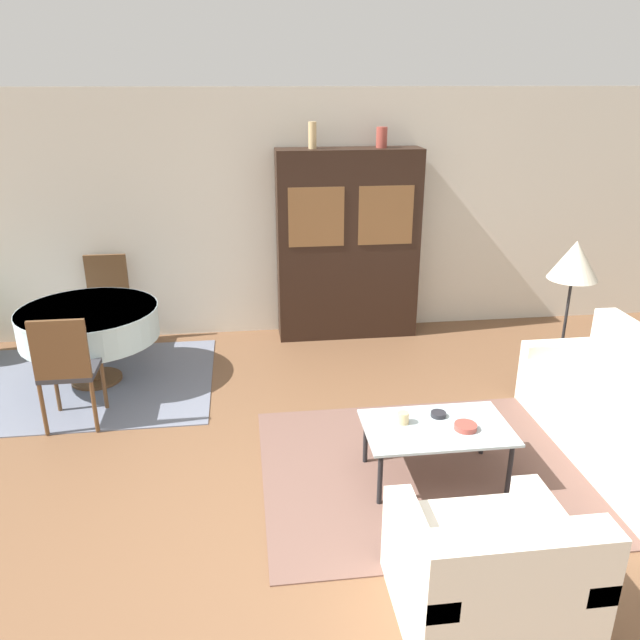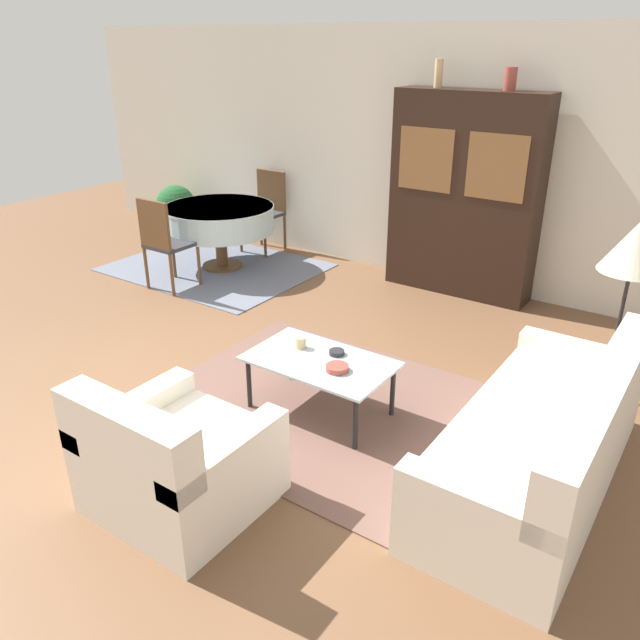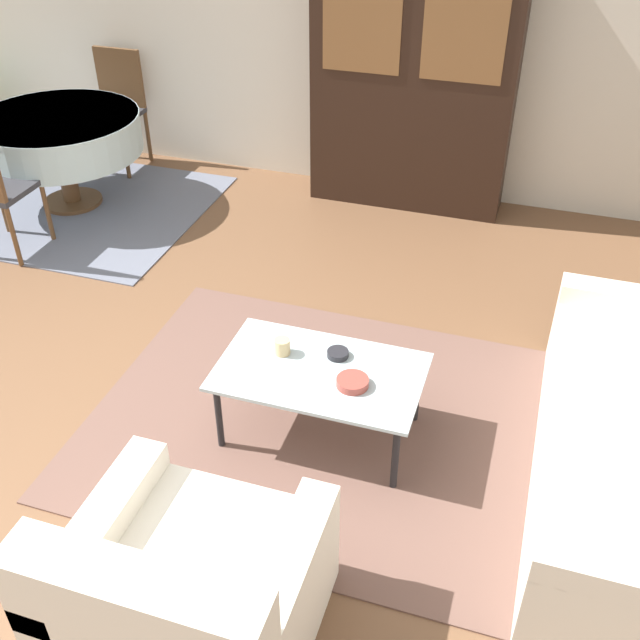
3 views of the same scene
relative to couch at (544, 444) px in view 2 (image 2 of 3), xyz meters
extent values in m
plane|color=brown|center=(-2.53, -0.59, -0.31)|extent=(14.00, 14.00, 0.00)
cube|color=beige|center=(-2.53, 3.04, 1.04)|extent=(10.00, 0.06, 2.70)
cube|color=brown|center=(-1.59, 0.01, -0.30)|extent=(2.52, 2.02, 0.01)
cube|color=slate|center=(-4.46, 1.83, -0.30)|extent=(2.35, 1.86, 0.01)
cube|color=silver|center=(-0.05, 0.00, -0.08)|extent=(0.85, 2.07, 0.46)
cube|color=silver|center=(0.27, 0.00, 0.35)|extent=(0.20, 2.07, 0.40)
cube|color=silver|center=(-0.05, -0.95, 0.21)|extent=(0.85, 0.16, 0.12)
cube|color=silver|center=(-0.05, 0.95, 0.21)|extent=(0.85, 0.16, 0.12)
cube|color=silver|center=(-1.71, -1.34, -0.08)|extent=(0.93, 0.88, 0.45)
cube|color=silver|center=(-1.71, -1.68, 0.33)|extent=(0.93, 0.20, 0.38)
cube|color=silver|center=(-2.10, -1.34, 0.20)|extent=(0.16, 0.88, 0.12)
cube|color=silver|center=(-1.32, -1.34, 0.20)|extent=(0.16, 0.88, 0.12)
cylinder|color=black|center=(-2.06, -0.33, -0.10)|extent=(0.04, 0.04, 0.41)
cylinder|color=black|center=(-1.13, -0.33, -0.10)|extent=(0.04, 0.04, 0.41)
cylinder|color=black|center=(-2.06, 0.18, -0.10)|extent=(0.04, 0.04, 0.41)
cylinder|color=black|center=(-1.13, 0.18, -0.10)|extent=(0.04, 0.04, 0.41)
cube|color=silver|center=(-1.59, -0.08, 0.12)|extent=(1.05, 0.63, 0.02)
cube|color=black|center=(-1.77, 2.80, 0.74)|extent=(1.56, 0.39, 2.09)
cube|color=brown|center=(-2.14, 2.61, 1.10)|extent=(0.59, 0.01, 0.63)
cube|color=brown|center=(-1.40, 2.61, 1.10)|extent=(0.59, 0.01, 0.63)
cylinder|color=brown|center=(-4.40, 1.88, -0.28)|extent=(0.48, 0.48, 0.03)
cylinder|color=brown|center=(-4.40, 1.88, -0.08)|extent=(0.14, 0.14, 0.45)
cylinder|color=silver|center=(-4.40, 1.88, 0.30)|extent=(1.28, 1.28, 0.30)
cylinder|color=silver|center=(-4.40, 1.88, 0.43)|extent=(1.29, 1.29, 0.03)
cylinder|color=brown|center=(-4.60, 1.30, -0.07)|extent=(0.04, 0.04, 0.46)
cylinder|color=brown|center=(-4.20, 1.30, -0.07)|extent=(0.04, 0.04, 0.46)
cylinder|color=brown|center=(-4.60, 0.90, -0.07)|extent=(0.04, 0.04, 0.46)
cylinder|color=brown|center=(-4.20, 0.90, -0.07)|extent=(0.04, 0.04, 0.46)
cube|color=#333338|center=(-4.40, 1.10, 0.18)|extent=(0.44, 0.44, 0.04)
cube|color=brown|center=(-4.40, 0.90, 0.45)|extent=(0.44, 0.04, 0.50)
cylinder|color=brown|center=(-4.20, 2.46, -0.07)|extent=(0.04, 0.04, 0.46)
cylinder|color=brown|center=(-4.60, 2.46, -0.07)|extent=(0.04, 0.04, 0.46)
cylinder|color=brown|center=(-4.20, 2.87, -0.07)|extent=(0.04, 0.04, 0.46)
cylinder|color=brown|center=(-4.60, 2.87, -0.07)|extent=(0.04, 0.04, 0.46)
cube|color=#333338|center=(-4.40, 2.66, 0.18)|extent=(0.44, 0.44, 0.04)
cube|color=brown|center=(-4.40, 2.86, 0.45)|extent=(0.44, 0.04, 0.50)
cylinder|color=black|center=(0.10, 1.35, -0.30)|extent=(0.28, 0.28, 0.02)
cylinder|color=black|center=(0.10, 1.35, 0.23)|extent=(0.03, 0.03, 1.04)
cone|color=beige|center=(0.10, 1.35, 0.91)|extent=(0.46, 0.46, 0.36)
cylinder|color=tan|center=(-1.83, 0.00, 0.17)|extent=(0.08, 0.08, 0.09)
cylinder|color=#9E4238|center=(-1.41, -0.14, 0.15)|extent=(0.16, 0.16, 0.04)
cylinder|color=#232328|center=(-1.54, 0.06, 0.14)|extent=(0.11, 0.11, 0.03)
cylinder|color=tan|center=(-2.16, 2.80, 1.92)|extent=(0.08, 0.08, 0.27)
cylinder|color=#9E4238|center=(-1.43, 2.80, 1.89)|extent=(0.12, 0.12, 0.21)
cylinder|color=#4C4C51|center=(-5.85, 2.54, -0.20)|extent=(0.36, 0.36, 0.21)
sphere|color=#235B2D|center=(-5.85, 2.54, 0.13)|extent=(0.53, 0.53, 0.53)
camera|label=1|loc=(-2.92, -3.84, 2.45)|focal=35.00mm
camera|label=2|loc=(0.67, -3.33, 2.24)|focal=35.00mm
camera|label=3|loc=(-0.69, -2.87, 2.55)|focal=42.00mm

